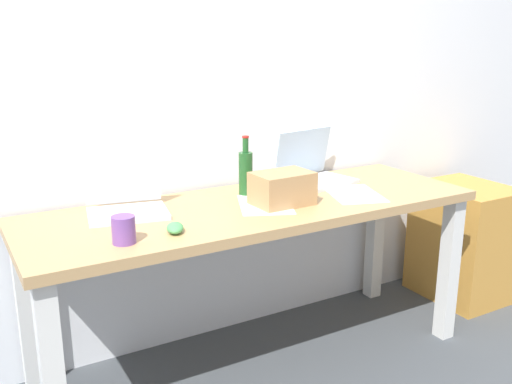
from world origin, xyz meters
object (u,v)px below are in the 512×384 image
at_px(computer_mouse, 175,228).
at_px(desk, 256,226).
at_px(beer_bottle, 246,172).
at_px(laptop_right, 313,171).
at_px(filing_cabinet, 464,241).
at_px(coffee_mug, 124,230).
at_px(cardboard_box, 282,189).
at_px(laptop_left, 126,201).

bearing_deg(computer_mouse, desk, 42.39).
relative_size(beer_bottle, computer_mouse, 2.61).
bearing_deg(laptop_right, beer_bottle, -175.58).
xyz_separation_m(beer_bottle, filing_cabinet, (1.31, -0.12, -0.53)).
height_order(computer_mouse, filing_cabinet, computer_mouse).
height_order(computer_mouse, coffee_mug, coffee_mug).
distance_m(beer_bottle, coffee_mug, 0.73).
distance_m(computer_mouse, cardboard_box, 0.53).
relative_size(beer_bottle, coffee_mug, 2.75).
height_order(desk, laptop_right, laptop_right).
relative_size(cardboard_box, coffee_mug, 2.53).
height_order(desk, computer_mouse, computer_mouse).
distance_m(desk, coffee_mug, 0.66).
bearing_deg(coffee_mug, computer_mouse, 4.67).
relative_size(desk, laptop_right, 5.11).
bearing_deg(coffee_mug, laptop_left, 71.15).
bearing_deg(laptop_left, cardboard_box, -18.98).
bearing_deg(desk, computer_mouse, -158.58).
xyz_separation_m(desk, laptop_right, (0.41, 0.17, 0.16)).
bearing_deg(coffee_mug, desk, 16.54).
distance_m(beer_bottle, filing_cabinet, 1.41).
relative_size(laptop_left, filing_cabinet, 0.54).
relative_size(computer_mouse, coffee_mug, 1.05).
height_order(laptop_right, beer_bottle, beer_bottle).
height_order(laptop_left, cardboard_box, laptop_left).
bearing_deg(computer_mouse, laptop_left, 125.33).
bearing_deg(laptop_right, filing_cabinet, -8.96).
xyz_separation_m(computer_mouse, cardboard_box, (0.52, 0.10, 0.05)).
distance_m(coffee_mug, filing_cabinet, 2.02).
height_order(beer_bottle, coffee_mug, beer_bottle).
distance_m(beer_bottle, computer_mouse, 0.56).
relative_size(laptop_left, coffee_mug, 3.61).
distance_m(desk, computer_mouse, 0.47).
xyz_separation_m(laptop_left, computer_mouse, (0.08, -0.31, -0.03)).
xyz_separation_m(beer_bottle, cardboard_box, (0.06, -0.21, -0.03)).
relative_size(laptop_left, laptop_right, 0.91).
distance_m(cardboard_box, coffee_mug, 0.72).
relative_size(laptop_right, beer_bottle, 1.44).
height_order(desk, beer_bottle, beer_bottle).
bearing_deg(computer_mouse, filing_cabinet, 27.19).
xyz_separation_m(cardboard_box, coffee_mug, (-0.71, -0.12, -0.02)).
xyz_separation_m(desk, filing_cabinet, (1.34, 0.02, -0.32)).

